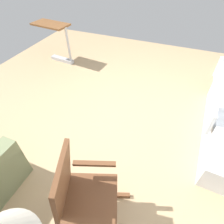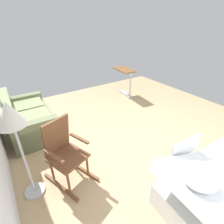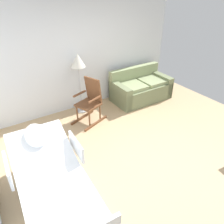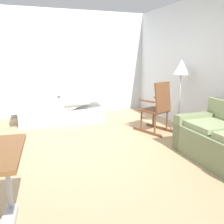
# 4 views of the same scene
# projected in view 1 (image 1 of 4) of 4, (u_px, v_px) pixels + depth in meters

# --- Properties ---
(ground_plane) EXTENTS (6.32, 6.32, 0.00)m
(ground_plane) POSITION_uv_depth(u_px,v_px,m) (117.00, 116.00, 3.00)
(ground_plane) COLOR tan
(rocking_chair) EXTENTS (0.88, 0.70, 1.05)m
(rocking_chair) POSITION_uv_depth(u_px,v_px,m) (82.00, 197.00, 1.56)
(rocking_chair) COLOR brown
(rocking_chair) RESTS_ON ground
(overbed_table) EXTENTS (0.86, 0.48, 0.84)m
(overbed_table) POSITION_uv_depth(u_px,v_px,m) (56.00, 38.00, 4.01)
(overbed_table) COLOR #B2B5BA
(overbed_table) RESTS_ON ground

